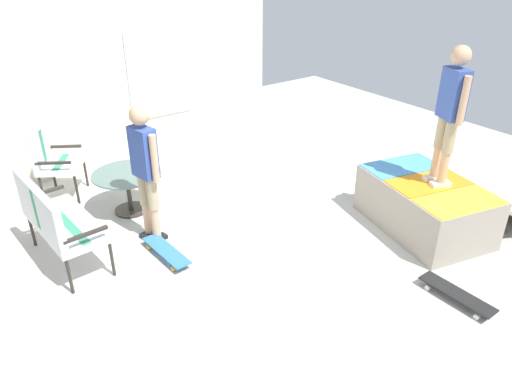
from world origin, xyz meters
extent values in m
cube|color=beige|center=(0.00, 0.00, -0.05)|extent=(12.00, 12.00, 0.10)
cube|color=silver|center=(3.80, 0.50, 1.34)|extent=(0.20, 6.00, 2.68)
cube|color=silver|center=(3.69, -0.40, 1.35)|extent=(0.03, 1.10, 1.40)
cube|color=gray|center=(-0.55, -1.88, 0.32)|extent=(1.78, 1.36, 0.64)
cube|color=yellow|center=(-1.07, -1.76, 0.65)|extent=(0.72, 1.07, 0.01)
cube|color=orange|center=(-0.55, -1.88, 0.65)|extent=(0.72, 1.07, 0.01)
cube|color=#4C99D8|center=(-0.04, -2.00, 0.65)|extent=(0.72, 1.07, 0.01)
cylinder|color=#B2B2B7|center=(-0.44, -1.41, 0.62)|extent=(1.49, 0.39, 0.05)
cube|color=gray|center=(-0.76, -2.77, 0.29)|extent=(1.71, 1.24, 0.53)
cylinder|color=#2D2823|center=(0.82, 1.69, 0.22)|extent=(0.04, 0.04, 0.44)
cylinder|color=#2D2823|center=(1.99, 1.78, 0.22)|extent=(0.04, 0.04, 0.44)
cylinder|color=#2D2823|center=(0.78, 2.16, 0.22)|extent=(0.04, 0.04, 0.44)
cylinder|color=#2D2823|center=(1.95, 2.25, 0.22)|extent=(0.04, 0.04, 0.44)
cube|color=silver|center=(1.38, 1.97, 0.48)|extent=(1.29, 0.64, 0.08)
cube|color=#338C66|center=(1.38, 1.97, 0.52)|extent=(1.21, 0.19, 0.00)
cube|color=silver|center=(1.37, 2.20, 0.77)|extent=(1.25, 0.17, 0.50)
cube|color=#338C66|center=(1.37, 2.20, 0.77)|extent=(0.11, 0.09, 0.46)
cube|color=#2D2823|center=(0.78, 1.93, 0.64)|extent=(0.07, 0.47, 0.04)
cube|color=#2D2823|center=(1.99, 2.01, 0.64)|extent=(0.07, 0.47, 0.04)
cylinder|color=#2D2823|center=(2.68, 1.47, 0.22)|extent=(0.04, 0.04, 0.44)
cylinder|color=#2D2823|center=(3.14, 1.19, 0.22)|extent=(0.04, 0.04, 0.44)
cylinder|color=#2D2823|center=(2.93, 1.87, 0.22)|extent=(0.04, 0.04, 0.44)
cylinder|color=#2D2823|center=(3.39, 1.59, 0.22)|extent=(0.04, 0.04, 0.44)
cube|color=silver|center=(3.04, 1.53, 0.48)|extent=(0.82, 0.79, 0.08)
cube|color=#338C66|center=(3.04, 1.53, 0.52)|extent=(0.55, 0.39, 0.00)
cube|color=silver|center=(3.16, 1.73, 0.77)|extent=(0.57, 0.39, 0.50)
cube|color=#338C66|center=(3.16, 1.73, 0.77)|extent=(0.13, 0.12, 0.46)
cube|color=#2D2823|center=(2.79, 1.68, 0.64)|extent=(0.28, 0.42, 0.04)
cube|color=#2D2823|center=(3.28, 1.38, 0.64)|extent=(0.28, 0.42, 0.04)
cylinder|color=#2D2823|center=(2.05, 0.96, 0.28)|extent=(0.06, 0.06, 0.55)
cylinder|color=#2D2823|center=(2.05, 0.96, 0.01)|extent=(0.44, 0.44, 0.03)
cylinder|color=slate|center=(2.05, 0.96, 0.56)|extent=(0.90, 0.90, 0.02)
cube|color=black|center=(1.17, 1.00, 0.03)|extent=(0.15, 0.26, 0.05)
cylinder|color=tan|center=(1.17, 1.00, 0.25)|extent=(0.10, 0.10, 0.40)
cylinder|color=tan|center=(1.17, 1.00, 0.66)|extent=(0.13, 0.13, 0.40)
cube|color=black|center=(1.33, 1.03, 0.03)|extent=(0.15, 0.26, 0.05)
cylinder|color=tan|center=(1.33, 1.03, 0.25)|extent=(0.10, 0.10, 0.40)
cylinder|color=tan|center=(1.33, 1.03, 0.66)|extent=(0.13, 0.13, 0.40)
cube|color=#334C99|center=(1.25, 1.02, 1.15)|extent=(0.35, 0.24, 0.60)
sphere|color=tan|center=(1.25, 1.02, 1.60)|extent=(0.23, 0.23, 0.23)
cylinder|color=tan|center=(1.05, 0.98, 1.13)|extent=(0.08, 0.08, 0.57)
cylinder|color=tan|center=(1.45, 1.05, 1.13)|extent=(0.08, 0.08, 0.57)
cube|color=silver|center=(-0.70, -1.90, 0.68)|extent=(0.20, 0.26, 0.05)
cylinder|color=tan|center=(-0.70, -1.90, 0.90)|extent=(0.10, 0.10, 0.39)
cylinder|color=tan|center=(-0.70, -1.90, 1.29)|extent=(0.13, 0.13, 0.39)
cube|color=silver|center=(-0.54, -1.97, 0.68)|extent=(0.20, 0.26, 0.05)
cylinder|color=tan|center=(-0.54, -1.97, 0.90)|extent=(0.10, 0.10, 0.39)
cylinder|color=tan|center=(-0.54, -1.97, 1.29)|extent=(0.13, 0.13, 0.39)
cube|color=#334C99|center=(-0.62, -1.94, 1.76)|extent=(0.37, 0.29, 0.57)
sphere|color=tan|center=(-0.62, -1.94, 2.19)|extent=(0.22, 0.22, 0.22)
cylinder|color=tan|center=(-0.80, -1.86, 1.74)|extent=(0.08, 0.08, 0.54)
cylinder|color=tan|center=(-0.44, -2.02, 1.74)|extent=(0.08, 0.08, 0.54)
cube|color=#3372B2|center=(0.78, 1.07, 0.09)|extent=(0.81, 0.25, 0.02)
cylinder|color=gold|center=(1.07, 1.01, 0.03)|extent=(0.06, 0.03, 0.06)
cylinder|color=gold|center=(1.06, 1.17, 0.03)|extent=(0.06, 0.03, 0.06)
cylinder|color=gold|center=(0.51, 0.97, 0.03)|extent=(0.06, 0.03, 0.06)
cylinder|color=gold|center=(0.50, 1.13, 0.03)|extent=(0.06, 0.03, 0.06)
cube|color=black|center=(-1.66, -0.98, 0.09)|extent=(0.80, 0.21, 0.02)
cylinder|color=silver|center=(-1.38, -1.05, 0.03)|extent=(0.06, 0.03, 0.06)
cylinder|color=silver|center=(-1.39, -0.89, 0.03)|extent=(0.06, 0.03, 0.06)
cylinder|color=silver|center=(-1.94, -1.06, 0.03)|extent=(0.06, 0.03, 0.06)
cylinder|color=silver|center=(-1.95, -0.90, 0.03)|extent=(0.06, 0.03, 0.06)
camera|label=1|loc=(-3.59, 2.97, 3.31)|focal=33.92mm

